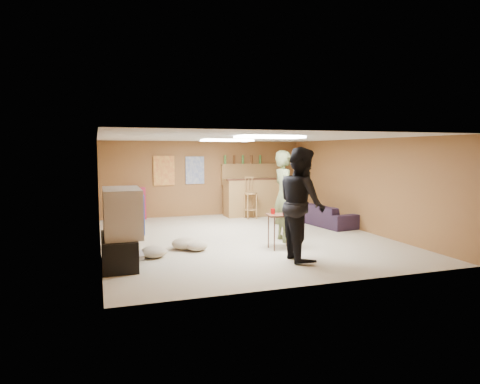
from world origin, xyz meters
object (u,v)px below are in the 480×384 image
object	(u,v)px
sofa	(326,215)
tray_table	(281,232)
tv_body	(122,212)
person_black	(302,204)
bar_counter	(258,197)
person_olive	(284,196)

from	to	relation	value
sofa	tray_table	world-z (taller)	tray_table
tv_body	sofa	size ratio (longest dim) A/B	0.60
person_black	tv_body	bearing A→B (deg)	83.98
bar_counter	tray_table	xyz separation A→B (m)	(-1.14, -4.20, -0.21)
tv_body	person_olive	world-z (taller)	person_olive
person_olive	sofa	size ratio (longest dim) A/B	1.04
tv_body	person_black	world-z (taller)	person_black
person_olive	tray_table	world-z (taller)	person_olive
person_olive	bar_counter	bearing A→B (deg)	-9.52
sofa	tray_table	bearing A→B (deg)	125.96
tv_body	tray_table	size ratio (longest dim) A/B	1.61
sofa	tray_table	xyz separation A→B (m)	(-2.20, -2.09, 0.07)
person_black	tray_table	size ratio (longest dim) A/B	2.91
bar_counter	tray_table	distance (m)	4.36
tv_body	sofa	world-z (taller)	tv_body
person_olive	person_black	world-z (taller)	person_black
tray_table	person_olive	bearing A→B (deg)	61.07
person_black	person_olive	bearing A→B (deg)	-7.97
bar_counter	person_black	size ratio (longest dim) A/B	1.00
bar_counter	person_olive	distance (m)	3.63
bar_counter	sofa	size ratio (longest dim) A/B	1.08
person_black	sofa	size ratio (longest dim) A/B	1.08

